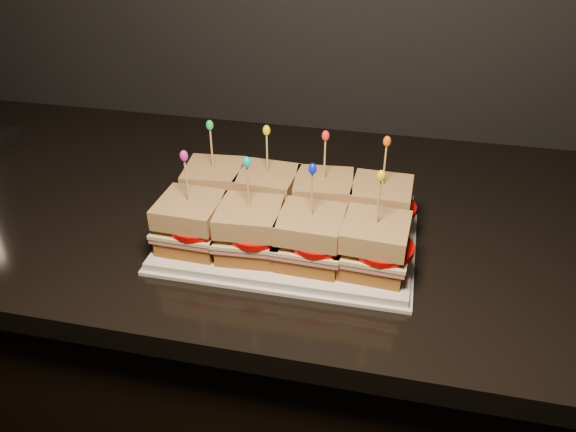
# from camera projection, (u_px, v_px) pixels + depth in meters

# --- Properties ---
(cabinet) EXTENTS (2.25, 0.69, 0.89)m
(cabinet) POSITION_uv_depth(u_px,v_px,m) (331.00, 394.00, 1.26)
(cabinet) COLOR black
(cabinet) RESTS_ON ground
(granite_slab) EXTENTS (2.29, 0.73, 0.04)m
(granite_slab) POSITION_uv_depth(u_px,v_px,m) (342.00, 220.00, 1.01)
(granite_slab) COLOR black
(granite_slab) RESTS_ON cabinet
(platter) EXTENTS (0.39, 0.24, 0.02)m
(platter) POSITION_uv_depth(u_px,v_px,m) (288.00, 240.00, 0.91)
(platter) COLOR silver
(platter) RESTS_ON granite_slab
(platter_rim) EXTENTS (0.41, 0.26, 0.01)m
(platter_rim) POSITION_uv_depth(u_px,v_px,m) (288.00, 243.00, 0.91)
(platter_rim) COLOR silver
(platter_rim) RESTS_ON granite_slab
(sandwich_0_bread_bot) EXTENTS (0.10, 0.10, 0.03)m
(sandwich_0_bread_bot) POSITION_uv_depth(u_px,v_px,m) (216.00, 202.00, 0.97)
(sandwich_0_bread_bot) COLOR brown
(sandwich_0_bread_bot) RESTS_ON platter
(sandwich_0_ham) EXTENTS (0.11, 0.11, 0.01)m
(sandwich_0_ham) POSITION_uv_depth(u_px,v_px,m) (215.00, 193.00, 0.96)
(sandwich_0_ham) COLOR #C55F5D
(sandwich_0_ham) RESTS_ON sandwich_0_bread_bot
(sandwich_0_cheese) EXTENTS (0.11, 0.11, 0.01)m
(sandwich_0_cheese) POSITION_uv_depth(u_px,v_px,m) (215.00, 190.00, 0.96)
(sandwich_0_cheese) COLOR beige
(sandwich_0_cheese) RESTS_ON sandwich_0_ham
(sandwich_0_tomato) EXTENTS (0.09, 0.09, 0.01)m
(sandwich_0_tomato) POSITION_uv_depth(u_px,v_px,m) (220.00, 188.00, 0.95)
(sandwich_0_tomato) COLOR #B00504
(sandwich_0_tomato) RESTS_ON sandwich_0_cheese
(sandwich_0_bread_top) EXTENTS (0.10, 0.10, 0.03)m
(sandwich_0_bread_top) POSITION_uv_depth(u_px,v_px,m) (214.00, 175.00, 0.94)
(sandwich_0_bread_top) COLOR brown
(sandwich_0_bread_top) RESTS_ON sandwich_0_tomato
(sandwich_0_pick) EXTENTS (0.00, 0.00, 0.09)m
(sandwich_0_pick) POSITION_uv_depth(u_px,v_px,m) (212.00, 151.00, 0.92)
(sandwich_0_pick) COLOR tan
(sandwich_0_pick) RESTS_ON sandwich_0_bread_top
(sandwich_0_frill) EXTENTS (0.01, 0.01, 0.02)m
(sandwich_0_frill) POSITION_uv_depth(u_px,v_px,m) (210.00, 125.00, 0.89)
(sandwich_0_frill) COLOR green
(sandwich_0_frill) RESTS_ON sandwich_0_pick
(sandwich_1_bread_bot) EXTENTS (0.10, 0.10, 0.03)m
(sandwich_1_bread_bot) POSITION_uv_depth(u_px,v_px,m) (268.00, 208.00, 0.95)
(sandwich_1_bread_bot) COLOR brown
(sandwich_1_bread_bot) RESTS_ON platter
(sandwich_1_ham) EXTENTS (0.11, 0.10, 0.01)m
(sandwich_1_ham) POSITION_uv_depth(u_px,v_px,m) (268.00, 199.00, 0.94)
(sandwich_1_ham) COLOR #C55F5D
(sandwich_1_ham) RESTS_ON sandwich_1_bread_bot
(sandwich_1_cheese) EXTENTS (0.11, 0.10, 0.01)m
(sandwich_1_cheese) POSITION_uv_depth(u_px,v_px,m) (268.00, 196.00, 0.94)
(sandwich_1_cheese) COLOR beige
(sandwich_1_cheese) RESTS_ON sandwich_1_ham
(sandwich_1_tomato) EXTENTS (0.09, 0.09, 0.01)m
(sandwich_1_tomato) POSITION_uv_depth(u_px,v_px,m) (274.00, 194.00, 0.93)
(sandwich_1_tomato) COLOR #B00504
(sandwich_1_tomato) RESTS_ON sandwich_1_cheese
(sandwich_1_bread_top) EXTENTS (0.10, 0.10, 0.03)m
(sandwich_1_bread_top) POSITION_uv_depth(u_px,v_px,m) (268.00, 181.00, 0.93)
(sandwich_1_bread_top) COLOR brown
(sandwich_1_bread_top) RESTS_ON sandwich_1_tomato
(sandwich_1_pick) EXTENTS (0.00, 0.00, 0.09)m
(sandwich_1_pick) POSITION_uv_depth(u_px,v_px,m) (267.00, 156.00, 0.90)
(sandwich_1_pick) COLOR tan
(sandwich_1_pick) RESTS_ON sandwich_1_bread_top
(sandwich_1_frill) EXTENTS (0.01, 0.01, 0.02)m
(sandwich_1_frill) POSITION_uv_depth(u_px,v_px,m) (267.00, 130.00, 0.88)
(sandwich_1_frill) COLOR yellow
(sandwich_1_frill) RESTS_ON sandwich_1_pick
(sandwich_2_bread_bot) EXTENTS (0.10, 0.10, 0.03)m
(sandwich_2_bread_bot) POSITION_uv_depth(u_px,v_px,m) (323.00, 214.00, 0.94)
(sandwich_2_bread_bot) COLOR brown
(sandwich_2_bread_bot) RESTS_ON platter
(sandwich_2_ham) EXTENTS (0.11, 0.11, 0.01)m
(sandwich_2_ham) POSITION_uv_depth(u_px,v_px,m) (323.00, 205.00, 0.93)
(sandwich_2_ham) COLOR #C55F5D
(sandwich_2_ham) RESTS_ON sandwich_2_bread_bot
(sandwich_2_cheese) EXTENTS (0.11, 0.11, 0.01)m
(sandwich_2_cheese) POSITION_uv_depth(u_px,v_px,m) (323.00, 202.00, 0.92)
(sandwich_2_cheese) COLOR beige
(sandwich_2_cheese) RESTS_ON sandwich_2_ham
(sandwich_2_tomato) EXTENTS (0.09, 0.09, 0.01)m
(sandwich_2_tomato) POSITION_uv_depth(u_px,v_px,m) (330.00, 201.00, 0.91)
(sandwich_2_tomato) COLOR #B00504
(sandwich_2_tomato) RESTS_ON sandwich_2_cheese
(sandwich_2_bread_top) EXTENTS (0.10, 0.10, 0.03)m
(sandwich_2_bread_top) POSITION_uv_depth(u_px,v_px,m) (324.00, 187.00, 0.91)
(sandwich_2_bread_top) COLOR brown
(sandwich_2_bread_top) RESTS_ON sandwich_2_tomato
(sandwich_2_pick) EXTENTS (0.00, 0.00, 0.09)m
(sandwich_2_pick) POSITION_uv_depth(u_px,v_px,m) (325.00, 162.00, 0.88)
(sandwich_2_pick) COLOR tan
(sandwich_2_pick) RESTS_ON sandwich_2_bread_top
(sandwich_2_frill) EXTENTS (0.01, 0.01, 0.02)m
(sandwich_2_frill) POSITION_uv_depth(u_px,v_px,m) (326.00, 136.00, 0.86)
(sandwich_2_frill) COLOR red
(sandwich_2_frill) RESTS_ON sandwich_2_pick
(sandwich_3_bread_bot) EXTENTS (0.09, 0.09, 0.03)m
(sandwich_3_bread_bot) POSITION_uv_depth(u_px,v_px,m) (379.00, 220.00, 0.92)
(sandwich_3_bread_bot) COLOR brown
(sandwich_3_bread_bot) RESTS_ON platter
(sandwich_3_ham) EXTENTS (0.10, 0.10, 0.01)m
(sandwich_3_ham) POSITION_uv_depth(u_px,v_px,m) (380.00, 212.00, 0.91)
(sandwich_3_ham) COLOR #C55F5D
(sandwich_3_ham) RESTS_ON sandwich_3_bread_bot
(sandwich_3_cheese) EXTENTS (0.10, 0.10, 0.01)m
(sandwich_3_cheese) POSITION_uv_depth(u_px,v_px,m) (380.00, 208.00, 0.91)
(sandwich_3_cheese) COLOR beige
(sandwich_3_cheese) RESTS_ON sandwich_3_ham
(sandwich_3_tomato) EXTENTS (0.09, 0.09, 0.01)m
(sandwich_3_tomato) POSITION_uv_depth(u_px,v_px,m) (388.00, 207.00, 0.90)
(sandwich_3_tomato) COLOR #B00504
(sandwich_3_tomato) RESTS_ON sandwich_3_cheese
(sandwich_3_bread_top) EXTENTS (0.10, 0.10, 0.03)m
(sandwich_3_bread_top) POSITION_uv_depth(u_px,v_px,m) (382.00, 193.00, 0.89)
(sandwich_3_bread_top) COLOR brown
(sandwich_3_bread_top) RESTS_ON sandwich_3_tomato
(sandwich_3_pick) EXTENTS (0.00, 0.00, 0.09)m
(sandwich_3_pick) POSITION_uv_depth(u_px,v_px,m) (384.00, 168.00, 0.87)
(sandwich_3_pick) COLOR tan
(sandwich_3_pick) RESTS_ON sandwich_3_bread_top
(sandwich_3_frill) EXTENTS (0.01, 0.01, 0.02)m
(sandwich_3_frill) POSITION_uv_depth(u_px,v_px,m) (387.00, 141.00, 0.84)
(sandwich_3_frill) COLOR #F2580E
(sandwich_3_frill) RESTS_ON sandwich_3_pick
(sandwich_4_bread_bot) EXTENTS (0.09, 0.09, 0.03)m
(sandwich_4_bread_bot) POSITION_uv_depth(u_px,v_px,m) (193.00, 237.00, 0.88)
(sandwich_4_bread_bot) COLOR brown
(sandwich_4_bread_bot) RESTS_ON platter
(sandwich_4_ham) EXTENTS (0.10, 0.10, 0.01)m
(sandwich_4_ham) POSITION_uv_depth(u_px,v_px,m) (192.00, 229.00, 0.87)
(sandwich_4_ham) COLOR #C55F5D
(sandwich_4_ham) RESTS_ON sandwich_4_bread_bot
(sandwich_4_cheese) EXTENTS (0.10, 0.10, 0.01)m
(sandwich_4_cheese) POSITION_uv_depth(u_px,v_px,m) (192.00, 225.00, 0.87)
(sandwich_4_cheese) COLOR beige
(sandwich_4_cheese) RESTS_ON sandwich_4_ham
(sandwich_4_tomato) EXTENTS (0.09, 0.09, 0.01)m
(sandwich_4_tomato) POSITION_uv_depth(u_px,v_px,m) (197.00, 224.00, 0.85)
(sandwich_4_tomato) COLOR #B00504
(sandwich_4_tomato) RESTS_ON sandwich_4_cheese
(sandwich_4_bread_top) EXTENTS (0.10, 0.10, 0.03)m
(sandwich_4_bread_top) POSITION_uv_depth(u_px,v_px,m) (190.00, 210.00, 0.85)
(sandwich_4_bread_top) COLOR brown
(sandwich_4_bread_top) RESTS_ON sandwich_4_tomato
(sandwich_4_pick) EXTENTS (0.00, 0.00, 0.09)m
(sandwich_4_pick) POSITION_uv_depth(u_px,v_px,m) (187.00, 183.00, 0.83)
(sandwich_4_pick) COLOR tan
(sandwich_4_pick) RESTS_ON sandwich_4_bread_top
(sandwich_4_frill) EXTENTS (0.01, 0.01, 0.02)m
(sandwich_4_frill) POSITION_uv_depth(u_px,v_px,m) (184.00, 156.00, 0.80)
(sandwich_4_frill) COLOR #C11D8E
(sandwich_4_frill) RESTS_ON sandwich_4_pick
(sandwich_5_bread_bot) EXTENTS (0.10, 0.10, 0.03)m
(sandwich_5_bread_bot) POSITION_uv_depth(u_px,v_px,m) (250.00, 245.00, 0.86)
(sandwich_5_bread_bot) COLOR brown
(sandwich_5_bread_bot) RESTS_ON platter
(sandwich_5_ham) EXTENTS (0.11, 0.10, 0.01)m
(sandwich_5_ham) POSITION_uv_depth(u_px,v_px,m) (250.00, 236.00, 0.85)
(sandwich_5_ham) COLOR #C55F5D
(sandwich_5_ham) RESTS_ON sandwich_5_bread_bot
(sandwich_5_cheese) EXTENTS (0.11, 0.11, 0.01)m
(sandwich_5_cheese) POSITION_uv_depth(u_px,v_px,m) (250.00, 232.00, 0.85)
(sandwich_5_cheese) COLOR beige
(sandwich_5_cheese) RESTS_ON sandwich_5_ham
(sandwich_5_tomato) EXTENTS (0.09, 0.09, 0.01)m
(sandwich_5_tomato) POSITION_uv_depth(u_px,v_px,m) (256.00, 231.00, 0.84)
(sandwich_5_tomato) COLOR #B00504
(sandwich_5_tomato) RESTS_ON sandwich_5_cheese
(sandwich_5_bread_top) EXTENTS (0.10, 0.10, 0.03)m
(sandwich_5_bread_top) POSITION_uv_depth(u_px,v_px,m) (249.00, 217.00, 0.83)
(sandwich_5_bread_top) COLOR brown
(sandwich_5_bread_top) RESTS_ON sandwich_5_tomato
(sandwich_5_pick) EXTENTS (0.00, 0.00, 0.09)m
(sandwich_5_pick) POSITION_uv_depth(u_px,v_px,m) (248.00, 190.00, 0.81)
(sandwich_5_pick) COLOR tan
(sandwich_5_pick) RESTS_ON sandwich_5_bread_top
(sandwich_5_frill) EXTENTS (0.01, 0.01, 0.02)m
(sandwich_5_frill) POSITION_uv_depth(u_px,v_px,m) (247.00, 162.00, 0.78)
(sandwich_5_frill) COLOR #04B5B6
(sandwich_5_frill) RESTS_ON sandwich_5_pick
(sandwich_6_bread_bot) EXTENTS (0.09, 0.09, 0.03)m
(sandwich_6_bread_bot) POSITION_uv_depth(u_px,v_px,m) (310.00, 253.00, 0.84)
(sandwich_6_bread_bot) COLOR brown
(sandwich_6_bread_bot) RESTS_ON platter
(sandwich_6_ham) EXTENTS (0.10, 0.10, 0.01)m
(sandwich_6_ham) POSITION_uv_depth(u_px,v_px,m) (311.00, 244.00, 0.84)
(sandwich_6_ham) COLOR #C55F5D
(sandwich_6_ham) RESTS_ON sandwich_6_bread_bot
(sandwich_6_cheese) EXTENTS (0.11, 0.10, 0.01)m
(sandwich_6_cheese) POSITION_uv_depth(u_px,v_px,m) (311.00, 240.00, 0.83)
(sandwich_6_cheese) COLOR beige
(sandwich_6_cheese) RESTS_ON sandwich_6_ham
(sandwich_6_tomato) EXTENTS (0.09, 0.09, 0.01)m
(sandwich_6_tomato) POSITION_uv_depth(u_px,v_px,m) (318.00, 239.00, 0.82)
(sandwich_6_tomato) COLOR #B00504
(sandwich_6_tomato) RESTS_ON sandwich_6_cheese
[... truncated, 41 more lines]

